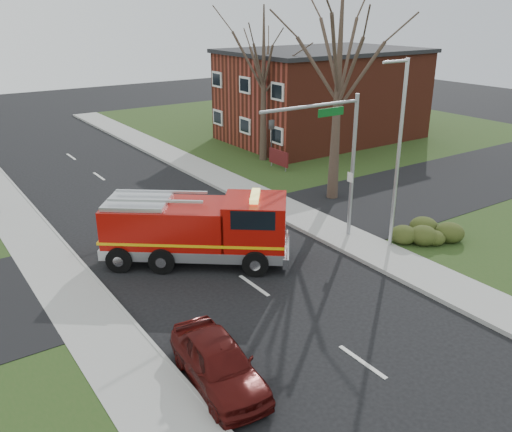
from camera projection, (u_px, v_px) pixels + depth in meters
ground at (254, 286)px, 21.46m from camera, size 120.00×120.00×0.00m
sidewalk_right at (366, 247)px, 24.70m from camera, size 2.40×80.00×0.15m
sidewalk_left at (101, 334)px, 18.16m from camera, size 2.40×80.00×0.15m
cross_street_right at (496, 170)px, 36.32m from camera, size 30.00×8.00×0.15m
brick_building at (323, 95)px, 44.01m from camera, size 15.40×10.40×7.25m
health_center_sign at (279, 158)px, 36.30m from camera, size 0.12×2.00×1.40m
hedge_corner at (425, 231)px, 25.23m from camera, size 2.80×2.00×0.90m
bare_tree_near at (339, 66)px, 28.41m from camera, size 6.00×6.00×12.00m
bare_tree_far at (264, 68)px, 36.46m from camera, size 5.25×5.25×10.50m
traffic_signal_mast at (333, 144)px, 23.66m from camera, size 5.29×0.18×6.80m
streetlight_pole at (398, 151)px, 23.20m from camera, size 1.48×0.16×8.40m
fire_engine at (198, 230)px, 23.11m from camera, size 7.69×6.83×3.11m
parked_car_maroon at (219, 363)px, 15.63m from camera, size 2.16×4.44×1.46m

